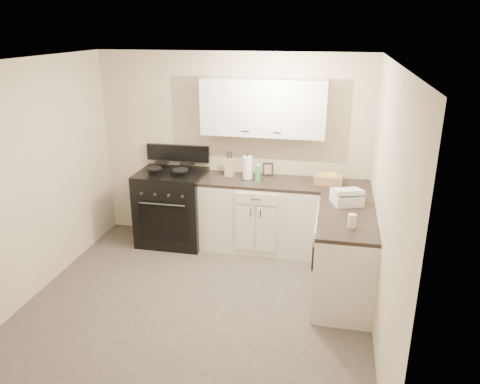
% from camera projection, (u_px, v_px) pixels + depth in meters
% --- Properties ---
extents(floor, '(3.60, 3.60, 0.00)m').
position_uv_depth(floor, '(197.00, 305.00, 4.96)').
color(floor, '#473F38').
rests_on(floor, ground).
extents(ceiling, '(3.60, 3.60, 0.00)m').
position_uv_depth(ceiling, '(188.00, 62.00, 4.11)').
color(ceiling, white).
rests_on(ceiling, wall_back).
extents(wall_back, '(3.60, 0.00, 3.60)m').
position_uv_depth(wall_back, '(233.00, 149.00, 6.19)').
color(wall_back, beige).
rests_on(wall_back, ground).
extents(wall_right, '(0.00, 3.60, 3.60)m').
position_uv_depth(wall_right, '(385.00, 209.00, 4.19)').
color(wall_right, beige).
rests_on(wall_right, ground).
extents(wall_left, '(0.00, 3.60, 3.60)m').
position_uv_depth(wall_left, '(27.00, 183.00, 4.88)').
color(wall_left, beige).
rests_on(wall_left, ground).
extents(wall_front, '(3.60, 0.00, 3.60)m').
position_uv_depth(wall_front, '(106.00, 293.00, 2.88)').
color(wall_front, beige).
rests_on(wall_front, ground).
extents(base_cabinets_back, '(1.55, 0.60, 0.90)m').
position_uv_depth(base_cabinets_back, '(260.00, 216.00, 6.11)').
color(base_cabinets_back, silver).
rests_on(base_cabinets_back, floor).
extents(base_cabinets_right, '(0.60, 1.90, 0.90)m').
position_uv_depth(base_cabinets_right, '(344.00, 245.00, 5.30)').
color(base_cabinets_right, silver).
rests_on(base_cabinets_right, floor).
extents(countertop_back, '(1.55, 0.60, 0.04)m').
position_uv_depth(countertop_back, '(260.00, 182.00, 5.95)').
color(countertop_back, black).
rests_on(countertop_back, base_cabinets_back).
extents(countertop_right, '(0.60, 1.90, 0.04)m').
position_uv_depth(countertop_right, '(347.00, 206.00, 5.15)').
color(countertop_right, black).
rests_on(countertop_right, base_cabinets_right).
extents(upper_cabinets, '(1.55, 0.30, 0.70)m').
position_uv_depth(upper_cabinets, '(263.00, 108.00, 5.78)').
color(upper_cabinets, silver).
rests_on(upper_cabinets, wall_back).
extents(stove, '(0.87, 0.75, 1.05)m').
position_uv_depth(stove, '(173.00, 209.00, 6.31)').
color(stove, black).
rests_on(stove, floor).
extents(knife_block, '(0.12, 0.11, 0.24)m').
position_uv_depth(knife_block, '(230.00, 167.00, 6.07)').
color(knife_block, tan).
rests_on(knife_block, countertop_back).
extents(paper_towel, '(0.14, 0.14, 0.30)m').
position_uv_depth(paper_towel, '(248.00, 168.00, 5.93)').
color(paper_towel, white).
rests_on(paper_towel, countertop_back).
extents(soap_bottle, '(0.09, 0.09, 0.20)m').
position_uv_depth(soap_bottle, '(258.00, 173.00, 5.89)').
color(soap_bottle, green).
rests_on(soap_bottle, countertop_back).
extents(picture_frame, '(0.14, 0.05, 0.17)m').
position_uv_depth(picture_frame, '(268.00, 169.00, 6.11)').
color(picture_frame, black).
rests_on(picture_frame, countertop_back).
extents(wicker_basket, '(0.36, 0.26, 0.11)m').
position_uv_depth(wicker_basket, '(329.00, 179.00, 5.79)').
color(wicker_basket, '#B08053').
rests_on(wicker_basket, countertop_right).
extents(countertop_grill, '(0.38, 0.37, 0.11)m').
position_uv_depth(countertop_grill, '(347.00, 199.00, 5.16)').
color(countertop_grill, white).
rests_on(countertop_grill, countertop_right).
extents(glass_jar, '(0.08, 0.08, 0.14)m').
position_uv_depth(glass_jar, '(352.00, 221.00, 4.55)').
color(glass_jar, silver).
rests_on(glass_jar, countertop_right).
extents(oven_mitt_near, '(0.02, 0.16, 0.27)m').
position_uv_depth(oven_mitt_near, '(313.00, 256.00, 4.94)').
color(oven_mitt_near, black).
rests_on(oven_mitt_near, base_cabinets_right).
extents(oven_mitt_far, '(0.02, 0.14, 0.24)m').
position_uv_depth(oven_mitt_far, '(314.00, 247.00, 5.12)').
color(oven_mitt_far, black).
rests_on(oven_mitt_far, base_cabinets_right).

